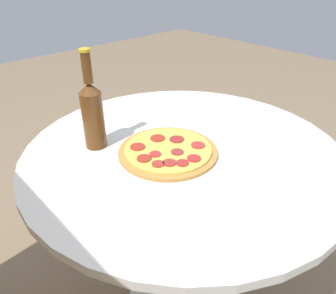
# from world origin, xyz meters

# --- Properties ---
(table) EXTENTS (0.93, 0.93, 0.75)m
(table) POSITION_xyz_m (0.00, 0.00, 0.59)
(table) COLOR silver
(table) RESTS_ON ground_plane
(pizza) EXTENTS (0.28, 0.28, 0.02)m
(pizza) POSITION_xyz_m (0.01, 0.05, 0.76)
(pizza) COLOR #B77F3D
(pizza) RESTS_ON table
(beer_bottle) EXTENTS (0.06, 0.06, 0.28)m
(beer_bottle) POSITION_xyz_m (0.19, 0.18, 0.86)
(beer_bottle) COLOR #563314
(beer_bottle) RESTS_ON table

